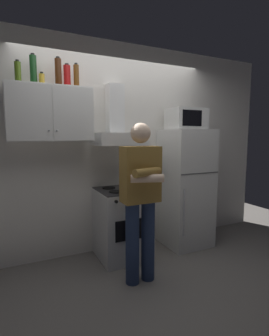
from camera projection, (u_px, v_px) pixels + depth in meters
The scene contains 15 objects.
ground_plane at pixel (135, 264), 3.09m from camera, with size 7.00×7.00×0.00m, color slate.
back_wall_tiled at pixel (115, 148), 3.46m from camera, with size 4.80×0.10×2.70m, color silver.
upper_cabinet at pixel (50, 114), 2.85m from camera, with size 0.90×0.37×0.60m.
stove_oven at pixel (122, 223), 3.24m from camera, with size 0.60×0.62×0.87m.
range_hood at pixel (118, 129), 3.21m from camera, with size 0.60×0.44×0.75m.
refrigerator at pixel (185, 188), 3.60m from camera, with size 0.60×0.62×1.60m.
microwave at pixel (186, 119), 3.50m from camera, with size 0.48×0.37×0.28m.
person_standing at pixel (141, 197), 2.62m from camera, with size 0.38×0.33×1.64m.
cooking_pot at pixel (136, 185), 3.12m from camera, with size 0.32×0.22×0.11m.
bottle_rum_dark at pixel (58, 72), 2.83m from camera, with size 0.07×0.07×0.31m.
bottle_olive_oil at pixel (18, 72), 2.67m from camera, with size 0.06×0.06×0.23m.
bottle_spice_jar at pixel (42, 79), 2.78m from camera, with size 0.06×0.06×0.14m.
bottle_wine_green at pixel (33, 70), 2.76m from camera, with size 0.07×0.07×0.33m.
bottle_soda_red at pixel (67, 77), 2.92m from camera, with size 0.08×0.08×0.27m.
bottle_beer_brown at pixel (76, 76), 2.91m from camera, with size 0.06×0.06×0.27m.
Camera 1 is at (-1.25, -2.64, 1.51)m, focal length 27.77 mm.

